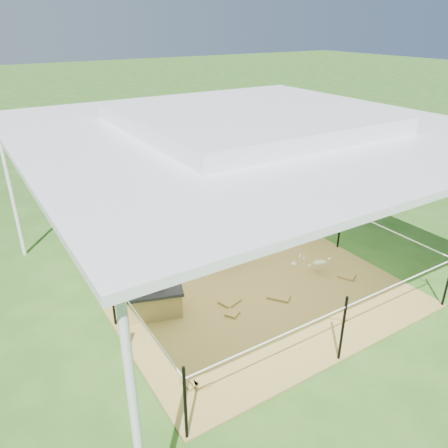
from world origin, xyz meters
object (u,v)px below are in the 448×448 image
straw_bale (151,303)px  picnic_table_far (223,124)px  pony (221,242)px  distant_person (168,136)px  green_bottle (128,336)px  foal (320,262)px  woman (154,259)px  trash_barrel (236,151)px  picnic_table_near (147,139)px

straw_bale → picnic_table_far: 11.98m
pony → distant_person: size_ratio=0.84×
green_bottle → foal: 3.52m
woman → picnic_table_far: woman is taller
green_bottle → picnic_table_far: 12.67m
trash_barrel → foal: bearing=-110.6°
picnic_table_near → foal: bearing=-118.8°
green_bottle → trash_barrel: size_ratio=0.30×
trash_barrel → distant_person: 2.45m
straw_bale → picnic_table_near: (3.59, 8.64, 0.15)m
pony → foal: pony is taller
foal → pony: bearing=161.8°
pony → picnic_table_near: size_ratio=0.57×
woman → picnic_table_near: 9.34m
picnic_table_far → woman: bearing=-116.3°
woman → picnic_table_near: (3.49, 8.64, -0.57)m
straw_bale → picnic_table_far: bearing=53.0°
straw_bale → distant_person: 8.78m
straw_bale → distant_person: (4.01, 7.80, 0.39)m
pony → picnic_table_far: bearing=-11.0°
straw_bale → woman: size_ratio=0.83×
woman → picnic_table_far: (7.11, 9.56, -0.62)m
woman → green_bottle: 1.12m
woman → pony: size_ratio=1.02×
pony → trash_barrel: 6.16m
straw_bale → woman: (0.10, 0.00, 0.72)m
pony → foal: bearing=-111.9°
pony → straw_bale: bearing=134.8°
pony → trash_barrel: (3.62, 4.99, -0.06)m
green_bottle → straw_bale: bearing=39.3°
straw_bale → pony: 1.85m
green_bottle → pony: bearing=28.1°
trash_barrel → picnic_table_near: bearing=120.3°
foal → picnic_table_near: picnic_table_near is taller
woman → pony: woman is taller
distant_person → picnic_table_near: bearing=-76.4°
green_bottle → foal: foal is taller
pony → green_bottle: bearing=139.1°
picnic_table_near → distant_person: 0.97m
straw_bale → foal: size_ratio=1.12×
pony → picnic_table_near: 8.13m
picnic_table_far → distant_person: size_ratio=1.27×
green_bottle → trash_barrel: 8.51m
straw_bale → picnic_table_near: bearing=67.4°
woman → trash_barrel: 7.75m
pony → foal: 1.78m
picnic_table_far → foal: bearing=-102.6°
picnic_table_far → pony: bearing=-111.8°
straw_bale → distant_person: size_ratio=0.71×
straw_bale → trash_barrel: 7.80m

